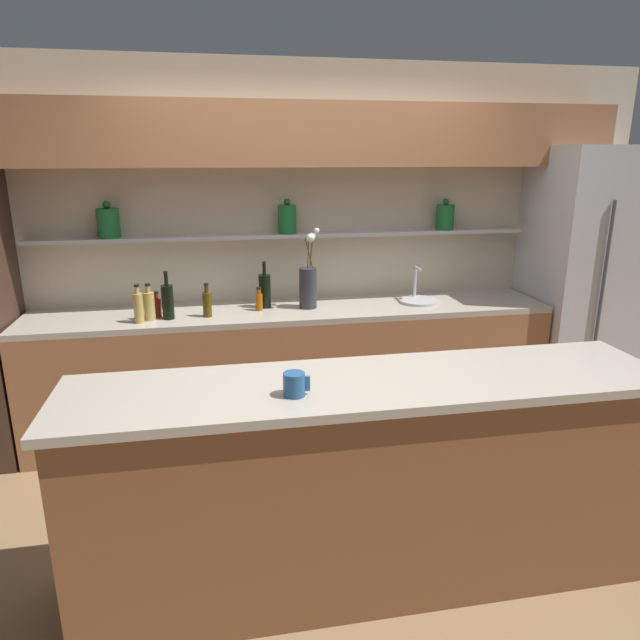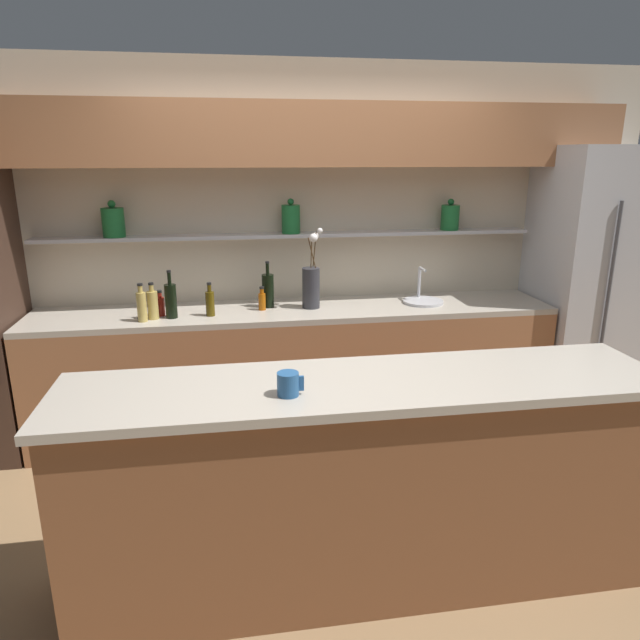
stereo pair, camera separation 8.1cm
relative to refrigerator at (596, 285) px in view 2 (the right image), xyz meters
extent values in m
plane|color=olive|center=(-2.16, -1.20, -1.01)|extent=(12.00, 12.00, 0.00)
cube|color=beige|center=(-2.16, 0.40, 0.29)|extent=(5.20, 0.10, 2.60)
cube|color=#B7B7BC|center=(-2.28, 0.26, 0.39)|extent=(3.54, 0.18, 0.02)
cylinder|color=#19602D|center=(-3.49, 0.25, 0.50)|extent=(0.15, 0.15, 0.20)
sphere|color=#19602D|center=(-3.49, 0.25, 0.63)|extent=(0.05, 0.05, 0.05)
cylinder|color=#19602D|center=(-2.28, 0.25, 0.51)|extent=(0.13, 0.13, 0.20)
sphere|color=#19602D|center=(-2.28, 0.25, 0.63)|extent=(0.05, 0.05, 0.05)
cylinder|color=#19602D|center=(-1.09, 0.25, 0.50)|extent=(0.13, 0.13, 0.18)
sphere|color=#19602D|center=(-1.09, 0.25, 0.61)|extent=(0.05, 0.05, 0.05)
cube|color=#99603D|center=(-2.16, 0.18, 1.08)|extent=(4.42, 0.34, 0.42)
cube|color=#99603D|center=(-2.28, 0.04, -0.57)|extent=(3.64, 0.62, 0.88)
cube|color=#ADA393|center=(-2.28, 0.04, -0.11)|extent=(3.64, 0.62, 0.04)
cube|color=brown|center=(-2.16, -1.58, -0.52)|extent=(2.60, 0.55, 0.98)
cube|color=#ADA393|center=(-2.16, -1.58, -0.01)|extent=(2.66, 0.61, 0.04)
cube|color=#B7B7BC|center=(0.00, 0.00, 0.00)|extent=(0.88, 0.70, 2.03)
cylinder|color=#4C4C51|center=(-0.16, -0.37, 0.10)|extent=(0.02, 0.02, 1.11)
cylinder|color=#2D2D33|center=(-2.17, 0.04, 0.05)|extent=(0.12, 0.12, 0.28)
cylinder|color=#4C3319|center=(-2.17, 0.02, 0.30)|extent=(0.06, 0.02, 0.21)
sphere|color=silver|center=(-2.16, -0.02, 0.41)|extent=(0.06, 0.06, 0.06)
cylinder|color=#4C3319|center=(-2.17, 0.04, 0.30)|extent=(0.01, 0.02, 0.22)
sphere|color=silver|center=(-2.13, 0.06, 0.41)|extent=(0.04, 0.04, 0.04)
cylinder|color=#4C3319|center=(-2.14, 0.05, 0.32)|extent=(0.02, 0.06, 0.25)
sphere|color=silver|center=(-2.10, 0.06, 0.45)|extent=(0.04, 0.04, 0.04)
cylinder|color=#B7B7BC|center=(-1.34, 0.04, -0.08)|extent=(0.29, 0.29, 0.02)
cylinder|color=#B7B7BC|center=(-1.34, 0.15, 0.04)|extent=(0.02, 0.02, 0.22)
cylinder|color=#B7B7BC|center=(-1.34, 0.09, 0.15)|extent=(0.02, 0.12, 0.02)
cylinder|color=tan|center=(-3.30, -0.13, 0.00)|extent=(0.06, 0.06, 0.19)
cylinder|color=tan|center=(-3.30, -0.13, 0.12)|extent=(0.03, 0.03, 0.04)
cylinder|color=black|center=(-3.30, -0.13, 0.15)|extent=(0.03, 0.03, 0.01)
cylinder|color=#47380A|center=(-2.87, -0.06, -0.01)|extent=(0.06, 0.06, 0.16)
cylinder|color=#47380A|center=(-2.87, -0.06, 0.10)|extent=(0.03, 0.03, 0.05)
cylinder|color=black|center=(-2.87, -0.06, 0.13)|extent=(0.03, 0.03, 0.01)
cylinder|color=black|center=(-3.12, -0.07, 0.02)|extent=(0.08, 0.08, 0.23)
cylinder|color=black|center=(-3.12, -0.07, 0.17)|extent=(0.02, 0.02, 0.08)
cylinder|color=black|center=(-3.12, -0.07, 0.22)|extent=(0.03, 0.03, 0.01)
cylinder|color=maroon|center=(-3.20, -0.01, -0.03)|extent=(0.06, 0.06, 0.13)
cylinder|color=maroon|center=(-3.20, -0.01, 0.05)|extent=(0.03, 0.03, 0.04)
cylinder|color=black|center=(-3.20, -0.01, 0.07)|extent=(0.03, 0.03, 0.01)
cylinder|color=#9E4C0A|center=(-2.52, 0.03, -0.03)|extent=(0.05, 0.05, 0.12)
cylinder|color=#9E4C0A|center=(-2.52, 0.03, 0.04)|extent=(0.03, 0.03, 0.04)
cylinder|color=black|center=(-2.52, 0.03, 0.07)|extent=(0.03, 0.03, 0.01)
cylinder|color=black|center=(-2.47, 0.11, 0.02)|extent=(0.08, 0.08, 0.23)
cylinder|color=black|center=(-2.47, 0.11, 0.18)|extent=(0.02, 0.02, 0.08)
cylinder|color=black|center=(-2.47, 0.11, 0.23)|extent=(0.03, 0.03, 0.01)
cylinder|color=tan|center=(-3.24, -0.08, 0.00)|extent=(0.07, 0.07, 0.18)
cylinder|color=tan|center=(-3.24, -0.08, 0.11)|extent=(0.03, 0.03, 0.04)
cylinder|color=black|center=(-3.24, -0.08, 0.14)|extent=(0.03, 0.03, 0.01)
cylinder|color=#235184|center=(-2.51, -1.68, 0.06)|extent=(0.09, 0.09, 0.10)
cube|color=#235184|center=(-2.46, -1.68, 0.06)|extent=(0.02, 0.01, 0.06)
camera|label=1|loc=(-2.80, -3.80, 0.95)|focal=32.00mm
camera|label=2|loc=(-2.72, -3.82, 0.95)|focal=32.00mm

